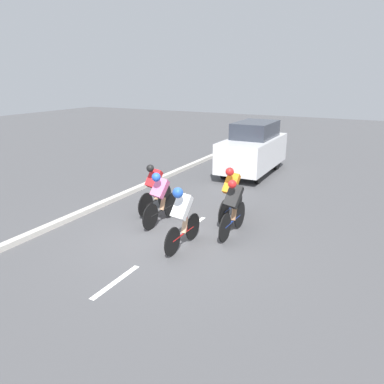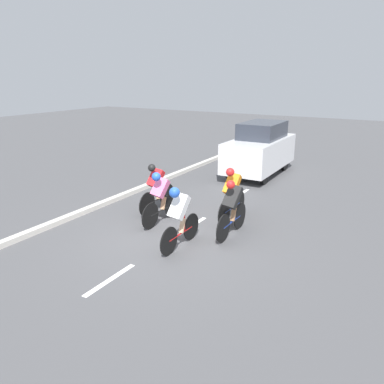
# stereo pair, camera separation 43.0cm
# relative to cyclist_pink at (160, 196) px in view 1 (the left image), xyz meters

# --- Properties ---
(ground_plane) EXTENTS (60.00, 60.00, 0.00)m
(ground_plane) POSITION_rel_cyclist_pink_xyz_m (-0.82, 0.41, -0.79)
(ground_plane) COLOR #4C4C4F
(lane_stripe_near) EXTENTS (0.12, 1.40, 0.01)m
(lane_stripe_near) POSITION_rel_cyclist_pink_xyz_m (-0.82, 2.93, -0.78)
(lane_stripe_near) COLOR white
(lane_stripe_near) RESTS_ON ground
(lane_stripe_mid) EXTENTS (0.12, 1.40, 0.01)m
(lane_stripe_mid) POSITION_rel_cyclist_pink_xyz_m (-0.82, -0.27, -0.78)
(lane_stripe_mid) COLOR white
(lane_stripe_mid) RESTS_ON ground
(lane_stripe_far) EXTENTS (0.12, 1.40, 0.01)m
(lane_stripe_far) POSITION_rel_cyclist_pink_xyz_m (-0.82, -3.47, -0.78)
(lane_stripe_far) COLOR white
(lane_stripe_far) RESTS_ON ground
(curb) EXTENTS (0.20, 24.09, 0.14)m
(curb) POSITION_rel_cyclist_pink_xyz_m (2.38, -0.27, -0.72)
(curb) COLOR beige
(curb) RESTS_ON ground
(cyclist_pink) EXTENTS (0.40, 1.75, 1.49)m
(cyclist_pink) POSITION_rel_cyclist_pink_xyz_m (0.00, 0.00, 0.00)
(cyclist_pink) COLOR black
(cyclist_pink) RESTS_ON ground
(cyclist_red) EXTENTS (0.39, 1.72, 1.50)m
(cyclist_red) POSITION_rel_cyclist_pink_xyz_m (0.63, -0.68, -0.01)
(cyclist_red) COLOR black
(cyclist_red) RESTS_ON ground
(cyclist_white) EXTENTS (0.38, 1.64, 1.55)m
(cyclist_white) POSITION_rel_cyclist_pink_xyz_m (-1.25, 1.05, 0.04)
(cyclist_white) COLOR black
(cyclist_white) RESTS_ON ground
(cyclist_orange) EXTENTS (0.38, 1.69, 1.56)m
(cyclist_orange) POSITION_rel_cyclist_pink_xyz_m (-1.56, -1.13, 0.02)
(cyclist_orange) COLOR black
(cyclist_orange) RESTS_ON ground
(cyclist_black) EXTENTS (0.40, 1.69, 1.51)m
(cyclist_black) POSITION_rel_cyclist_pink_xyz_m (-1.99, -0.20, -0.01)
(cyclist_black) COLOR black
(cyclist_black) RESTS_ON ground
(support_car) EXTENTS (1.70, 4.01, 2.09)m
(support_car) POSITION_rel_cyclist_pink_xyz_m (-0.39, -6.35, 0.26)
(support_car) COLOR black
(support_car) RESTS_ON ground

